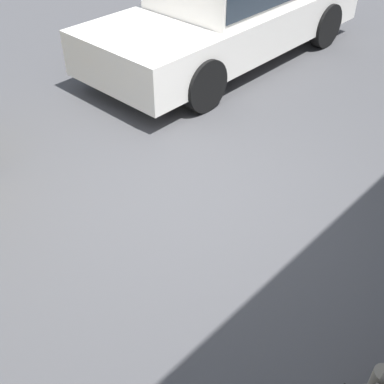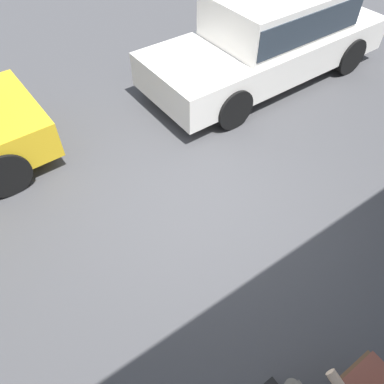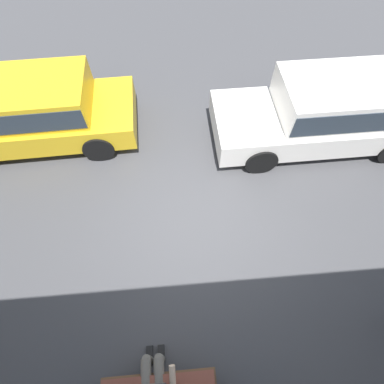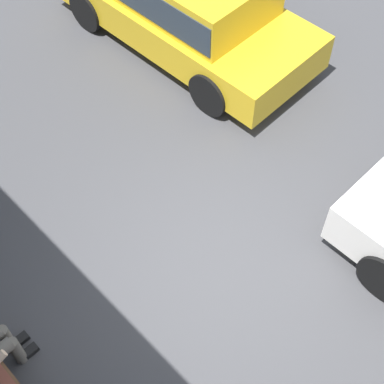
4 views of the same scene
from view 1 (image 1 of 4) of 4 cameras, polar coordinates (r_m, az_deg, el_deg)
The scene contains 2 objects.
ground_plane at distance 4.79m, azimuth -0.60°, elevation -0.71°, with size 60.00×60.00×0.00m, color #424244.
parked_car_near at distance 7.54m, azimuth 4.91°, elevation 21.55°, with size 4.68×1.86×1.55m.
Camera 1 is at (2.64, 2.60, 3.03)m, focal length 45.00 mm.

